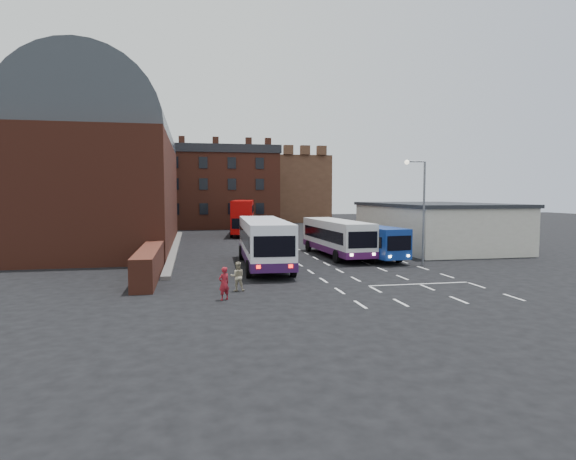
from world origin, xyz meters
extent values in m
plane|color=black|center=(0.00, 0.00, 0.00)|extent=(180.00, 180.00, 0.00)
cube|color=#602B1E|center=(-15.50, 21.00, 5.00)|extent=(12.00, 28.00, 10.00)
cylinder|color=#1E2328|center=(-15.50, 21.00, 10.00)|extent=(12.00, 26.00, 12.00)
cube|color=#602B1E|center=(-10.20, 2.00, 0.90)|extent=(1.20, 10.00, 1.80)
cube|color=beige|center=(15.00, 14.00, 2.00)|extent=(10.00, 16.00, 4.00)
cube|color=#282B30|center=(15.00, 14.00, 4.10)|extent=(10.40, 16.40, 0.30)
cube|color=brown|center=(-6.00, 46.00, 5.50)|extent=(22.00, 10.00, 11.00)
cube|color=brown|center=(6.00, 66.00, 6.00)|extent=(22.00, 22.00, 12.00)
cube|color=white|center=(-2.69, 5.14, 1.93)|extent=(3.30, 12.26, 2.76)
cube|color=black|center=(-2.69, 5.14, 2.10)|extent=(3.31, 11.06, 0.99)
cylinder|color=black|center=(-3.89, 9.06, 0.55)|extent=(0.36, 1.12, 1.10)
cylinder|color=black|center=(-4.26, 0.90, 0.55)|extent=(0.36, 1.12, 1.10)
cylinder|color=black|center=(-1.14, 8.94, 0.55)|extent=(0.36, 1.12, 1.10)
cylinder|color=black|center=(-1.50, 0.77, 0.55)|extent=(0.36, 1.12, 1.10)
cube|color=silver|center=(3.92, 9.47, 1.73)|extent=(3.02, 11.00, 2.47)
cube|color=black|center=(3.92, 9.47, 1.88)|extent=(3.02, 9.80, 0.89)
cylinder|color=black|center=(5.33, 6.07, 0.49)|extent=(0.33, 1.00, 0.99)
cylinder|color=black|center=(4.96, 13.39, 0.49)|extent=(0.33, 1.00, 0.99)
cylinder|color=black|center=(2.86, 5.95, 0.49)|extent=(0.33, 1.00, 0.99)
cylinder|color=black|center=(2.49, 13.26, 0.49)|extent=(0.33, 1.00, 0.99)
cube|color=navy|center=(6.00, 8.18, 1.53)|extent=(3.52, 9.80, 2.18)
cube|color=black|center=(6.00, 8.18, 1.66)|extent=(3.41, 8.62, 0.78)
cylinder|color=black|center=(7.51, 5.32, 0.44)|extent=(0.37, 0.90, 0.87)
cylinder|color=black|center=(6.59, 11.70, 0.44)|extent=(0.37, 0.90, 0.87)
cylinder|color=black|center=(5.36, 5.01, 0.44)|extent=(0.37, 0.90, 0.87)
cylinder|color=black|center=(4.44, 11.39, 0.44)|extent=(0.37, 0.90, 0.87)
cube|color=#C20403|center=(-1.42, 31.49, 2.40)|extent=(3.94, 11.00, 3.82)
cube|color=black|center=(-1.42, 31.49, 1.86)|extent=(3.83, 9.82, 0.88)
cylinder|color=black|center=(-0.70, 27.93, 0.49)|extent=(0.41, 1.01, 0.98)
cylinder|color=black|center=(0.32, 35.10, 0.49)|extent=(0.41, 1.01, 0.98)
cylinder|color=black|center=(-3.12, 28.27, 0.49)|extent=(0.41, 1.01, 0.98)
cylinder|color=black|center=(-2.10, 35.44, 0.49)|extent=(0.41, 1.01, 0.98)
cylinder|color=slate|center=(8.60, 3.62, 3.70)|extent=(0.15, 0.15, 7.39)
cylinder|color=slate|center=(7.96, 3.72, 7.39)|extent=(1.29, 0.28, 0.09)
sphere|color=#FFF2CC|center=(7.32, 3.81, 7.35)|extent=(0.33, 0.33, 0.33)
imported|color=maroon|center=(-6.12, -4.96, 0.81)|extent=(0.70, 0.64, 1.61)
imported|color=tan|center=(-5.29, -2.94, 0.78)|extent=(0.80, 0.64, 1.55)
camera|label=1|loc=(-7.56, -28.04, 5.12)|focal=30.00mm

